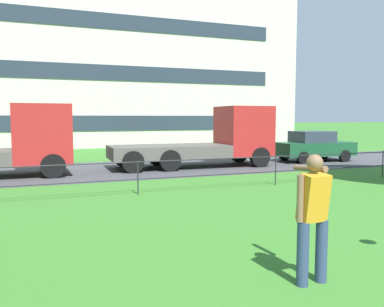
% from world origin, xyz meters
% --- Properties ---
extents(street_strip, '(80.00, 6.58, 0.01)m').
position_xyz_m(street_strip, '(0.00, 19.62, 0.00)').
color(street_strip, '#424247').
rests_on(street_strip, ground).
extents(park_fence, '(37.29, 0.04, 1.00)m').
position_xyz_m(park_fence, '(0.00, 13.83, 0.67)').
color(park_fence, '#232328').
rests_on(park_fence, ground).
extents(person_thrower, '(0.51, 0.80, 1.76)m').
position_xyz_m(person_thrower, '(0.74, 6.85, 0.95)').
color(person_thrower, navy).
rests_on(person_thrower, ground).
extents(flatbed_truck_right, '(7.35, 2.58, 2.75)m').
position_xyz_m(flatbed_truck_right, '(-4.02, 19.08, 1.22)').
color(flatbed_truck_right, '#B22323').
rests_on(flatbed_truck_right, ground).
extents(flatbed_truck_far_right, '(7.35, 2.57, 2.75)m').
position_xyz_m(flatbed_truck_far_right, '(4.86, 19.29, 1.22)').
color(flatbed_truck_far_right, '#B22323').
rests_on(flatbed_truck_far_right, ground).
extents(car_dark_green_left, '(4.04, 1.88, 1.54)m').
position_xyz_m(car_dark_green_left, '(10.44, 19.33, 0.78)').
color(car_dark_green_left, '#194C2D').
rests_on(car_dark_green_left, ground).
extents(apartment_building_background, '(38.10, 16.17, 14.95)m').
position_xyz_m(apartment_building_background, '(-0.75, 39.90, 7.48)').
color(apartment_building_background, beige).
rests_on(apartment_building_background, ground).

